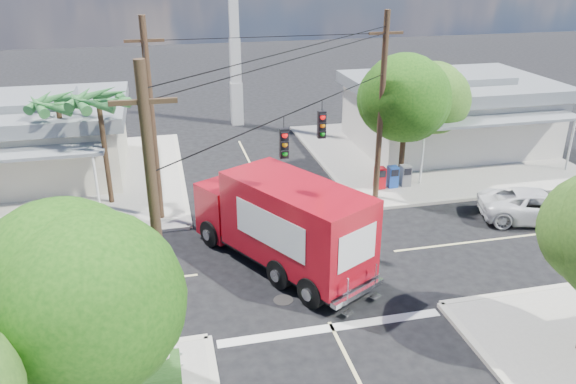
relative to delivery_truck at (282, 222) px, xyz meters
name	(u,v)px	position (x,y,z in m)	size (l,w,h in m)	color
ground	(300,263)	(0.68, -0.04, -1.82)	(120.00, 120.00, 0.00)	black
sidewalk_ne	(429,153)	(11.56, 10.84, -1.75)	(14.12, 14.12, 0.14)	#9B968C
sidewalk_nw	(49,183)	(-10.20, 10.84, -1.75)	(14.12, 14.12, 0.14)	#9B968C
road_markings	(309,282)	(0.68, -1.51, -1.81)	(32.00, 32.00, 0.01)	beige
building_ne	(448,111)	(13.18, 11.93, 0.50)	(11.80, 10.20, 4.50)	silver
building_nw	(24,137)	(-11.32, 12.42, 0.40)	(10.80, 10.20, 4.30)	beige
radio_tower	(235,43)	(1.18, 19.96, 3.82)	(0.80, 0.80, 17.00)	silver
tree_sw_front	(75,297)	(-6.31, -7.58, 2.51)	(3.88, 3.78, 6.03)	#422D1C
tree_ne_front	(407,95)	(7.89, 6.72, 2.95)	(4.21, 4.14, 6.66)	#422D1C
tree_ne_back	(434,94)	(10.49, 8.92, 2.37)	(3.77, 3.66, 5.82)	#422D1C
palm_nw_front	(99,102)	(-6.82, 7.46, 3.22)	(3.01, 3.08, 5.59)	#422D1C
palm_nw_back	(58,105)	(-8.82, 8.96, 2.85)	(3.01, 3.08, 5.19)	#422D1C
utility_poles	(250,140)	(-0.90, 1.56, 2.85)	(12.00, 10.68, 9.00)	#473321
picket_fence	(72,376)	(-7.12, -5.64, -1.14)	(5.94, 0.06, 1.00)	silver
vending_boxes	(393,177)	(7.18, 6.16, -1.13)	(1.90, 0.50, 1.10)	red
delivery_truck	(282,222)	(0.00, 0.00, 0.00)	(6.12, 8.40, 3.58)	black
parked_car	(539,206)	(12.15, 1.20, -1.10)	(2.40, 5.20, 1.44)	silver
pedestrian	(160,367)	(-4.77, -6.23, -0.80)	(0.64, 0.42, 1.76)	beige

